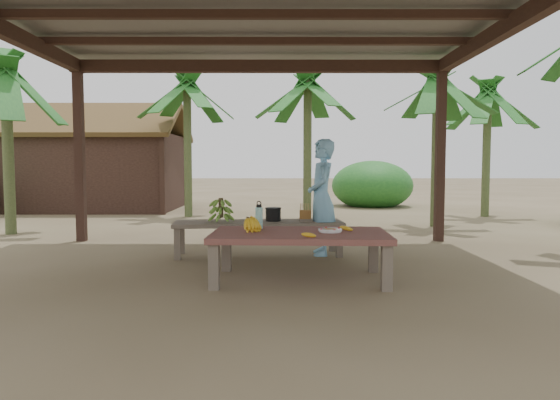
{
  "coord_description": "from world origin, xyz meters",
  "views": [
    {
      "loc": [
        0.29,
        -5.46,
        1.19
      ],
      "look_at": [
        0.3,
        0.09,
        0.8
      ],
      "focal_mm": 32.0,
      "sensor_mm": 36.0,
      "label": 1
    }
  ],
  "objects_px": {
    "work_table": "(300,238)",
    "bench": "(259,226)",
    "water_flask": "(259,217)",
    "ripe_banana_bunch": "(248,223)",
    "woman": "(322,197)",
    "cooking_pot": "(273,215)",
    "plate": "(330,230)"
  },
  "relations": [
    {
      "from": "ripe_banana_bunch",
      "to": "bench",
      "type": "bearing_deg",
      "value": 87.44
    },
    {
      "from": "bench",
      "to": "water_flask",
      "type": "relative_size",
      "value": 7.42
    },
    {
      "from": "bench",
      "to": "plate",
      "type": "height_order",
      "value": "plate"
    },
    {
      "from": "work_table",
      "to": "bench",
      "type": "bearing_deg",
      "value": 110.81
    },
    {
      "from": "ripe_banana_bunch",
      "to": "woman",
      "type": "relative_size",
      "value": 0.17
    },
    {
      "from": "ripe_banana_bunch",
      "to": "woman",
      "type": "bearing_deg",
      "value": 57.12
    },
    {
      "from": "ripe_banana_bunch",
      "to": "woman",
      "type": "distance_m",
      "value": 1.65
    },
    {
      "from": "ripe_banana_bunch",
      "to": "water_flask",
      "type": "bearing_deg",
      "value": 61.94
    },
    {
      "from": "water_flask",
      "to": "bench",
      "type": "bearing_deg",
      "value": 92.52
    },
    {
      "from": "plate",
      "to": "water_flask",
      "type": "xyz_separation_m",
      "value": [
        -0.74,
        0.29,
        0.11
      ]
    },
    {
      "from": "bench",
      "to": "work_table",
      "type": "bearing_deg",
      "value": -76.2
    },
    {
      "from": "ripe_banana_bunch",
      "to": "plate",
      "type": "height_order",
      "value": "ripe_banana_bunch"
    },
    {
      "from": "plate",
      "to": "woman",
      "type": "height_order",
      "value": "woman"
    },
    {
      "from": "ripe_banana_bunch",
      "to": "plate",
      "type": "distance_m",
      "value": 0.86
    },
    {
      "from": "cooking_pot",
      "to": "woman",
      "type": "distance_m",
      "value": 0.68
    },
    {
      "from": "work_table",
      "to": "woman",
      "type": "distance_m",
      "value": 1.55
    },
    {
      "from": "work_table",
      "to": "bench",
      "type": "xyz_separation_m",
      "value": [
        -0.48,
        1.42,
        -0.04
      ]
    },
    {
      "from": "ripe_banana_bunch",
      "to": "water_flask",
      "type": "xyz_separation_m",
      "value": [
        0.11,
        0.2,
        0.05
      ]
    },
    {
      "from": "ripe_banana_bunch",
      "to": "water_flask",
      "type": "distance_m",
      "value": 0.24
    },
    {
      "from": "plate",
      "to": "cooking_pot",
      "type": "bearing_deg",
      "value": 112.35
    },
    {
      "from": "work_table",
      "to": "water_flask",
      "type": "distance_m",
      "value": 0.56
    },
    {
      "from": "woman",
      "to": "cooking_pot",
      "type": "bearing_deg",
      "value": -91.47
    },
    {
      "from": "plate",
      "to": "water_flask",
      "type": "bearing_deg",
      "value": 158.69
    },
    {
      "from": "water_flask",
      "to": "woman",
      "type": "xyz_separation_m",
      "value": [
        0.78,
        1.17,
        0.14
      ]
    },
    {
      "from": "work_table",
      "to": "ripe_banana_bunch",
      "type": "xyz_separation_m",
      "value": [
        -0.54,
        0.1,
        0.15
      ]
    },
    {
      "from": "ripe_banana_bunch",
      "to": "cooking_pot",
      "type": "height_order",
      "value": "ripe_banana_bunch"
    },
    {
      "from": "bench",
      "to": "cooking_pot",
      "type": "relative_size",
      "value": 11.15
    },
    {
      "from": "plate",
      "to": "ripe_banana_bunch",
      "type": "bearing_deg",
      "value": 174.23
    },
    {
      "from": "water_flask",
      "to": "plate",
      "type": "bearing_deg",
      "value": -21.31
    },
    {
      "from": "work_table",
      "to": "cooking_pot",
      "type": "relative_size",
      "value": 9.13
    },
    {
      "from": "plate",
      "to": "water_flask",
      "type": "relative_size",
      "value": 0.81
    },
    {
      "from": "work_table",
      "to": "cooking_pot",
      "type": "distance_m",
      "value": 1.51
    }
  ]
}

